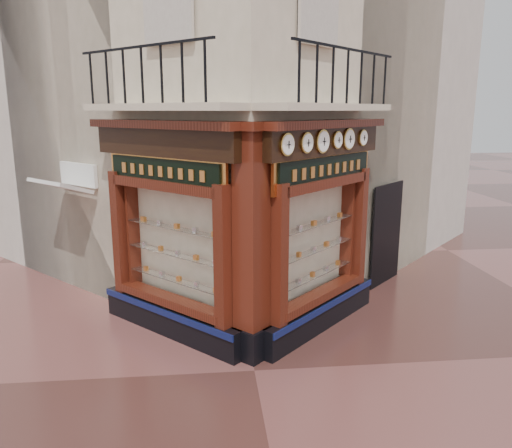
{
  "coord_description": "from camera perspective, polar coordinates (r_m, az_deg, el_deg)",
  "views": [
    {
      "loc": [
        -0.72,
        -7.36,
        4.15
      ],
      "look_at": [
        0.23,
        2.0,
        2.0
      ],
      "focal_mm": 35.0,
      "sensor_mm": 36.0,
      "label": 1
    }
  ],
  "objects": [
    {
      "name": "awning",
      "position": [
        12.15,
        -20.47,
        -7.92
      ],
      "size": [
        1.51,
        1.51,
        0.33
      ],
      "primitive_type": null,
      "rotation": [
        0.32,
        0.0,
        2.36
      ],
      "color": "silver",
      "rests_on": "ground"
    },
    {
      "name": "clock_c",
      "position": [
        8.81,
        7.62,
        9.34
      ],
      "size": [
        0.33,
        0.33,
        0.41
      ],
      "rotation": [
        0.0,
        0.0,
        0.79
      ],
      "color": "gold",
      "rests_on": "ground"
    },
    {
      "name": "shopfront_right",
      "position": [
        9.43,
        7.4,
        -0.53
      ],
      "size": [
        2.86,
        2.86,
        3.98
      ],
      "rotation": [
        0.0,
        0.0,
        0.79
      ],
      "color": "black",
      "rests_on": "ground"
    },
    {
      "name": "signboard_right",
      "position": [
        9.2,
        8.02,
        6.22
      ],
      "size": [
        2.29,
        2.29,
        0.61
      ],
      "rotation": [
        0.0,
        0.0,
        0.79
      ],
      "color": "#E99744",
      "rests_on": "ground"
    },
    {
      "name": "clock_d",
      "position": [
        9.24,
        9.28,
        9.45
      ],
      "size": [
        0.26,
        0.26,
        0.31
      ],
      "rotation": [
        0.0,
        0.0,
        0.79
      ],
      "color": "gold",
      "rests_on": "ground"
    },
    {
      "name": "clock_b",
      "position": [
        8.4,
        5.83,
        9.22
      ],
      "size": [
        0.28,
        0.28,
        0.35
      ],
      "rotation": [
        0.0,
        0.0,
        0.79
      ],
      "color": "gold",
      "rests_on": "ground"
    },
    {
      "name": "signboard_left",
      "position": [
        8.96,
        -10.55,
        5.96
      ],
      "size": [
        2.17,
        2.17,
        0.58
      ],
      "rotation": [
        0.0,
        0.0,
        2.36
      ],
      "color": "#E99744",
      "rests_on": "ground"
    },
    {
      "name": "neighbour_left",
      "position": [
        16.14,
        -12.59,
        17.4
      ],
      "size": [
        11.31,
        11.31,
        11.0
      ],
      "primitive_type": "cube",
      "rotation": [
        0.0,
        0.0,
        0.79
      ],
      "color": "beige",
      "rests_on": "ground"
    },
    {
      "name": "neighbour_right",
      "position": [
        16.36,
        5.77,
        17.57
      ],
      "size": [
        11.31,
        11.31,
        11.0
      ],
      "primitive_type": "cube",
      "rotation": [
        0.0,
        0.0,
        0.79
      ],
      "color": "beige",
      "rests_on": "ground"
    },
    {
      "name": "balcony",
      "position": [
        8.87,
        -1.17,
        13.33
      ],
      "size": [
        5.94,
        2.97,
        1.03
      ],
      "color": "beige",
      "rests_on": "ground"
    },
    {
      "name": "clock_a",
      "position": [
        7.94,
        3.57,
        9.05
      ],
      "size": [
        0.29,
        0.29,
        0.36
      ],
      "rotation": [
        0.0,
        0.0,
        0.79
      ],
      "color": "gold",
      "rests_on": "ground"
    },
    {
      "name": "corner_pilaster",
      "position": [
        8.19,
        -0.54,
        -2.7
      ],
      "size": [
        0.85,
        0.85,
        3.98
      ],
      "rotation": [
        0.0,
        0.0,
        0.79
      ],
      "color": "black",
      "rests_on": "ground"
    },
    {
      "name": "main_building",
      "position": [
        13.66,
        -2.9,
        20.67
      ],
      "size": [
        11.31,
        11.31,
        12.0
      ],
      "primitive_type": "cube",
      "rotation": [
        0.0,
        0.0,
        0.79
      ],
      "color": "beige",
      "rests_on": "ground"
    },
    {
      "name": "clock_f",
      "position": [
        10.1,
        12.12,
        9.61
      ],
      "size": [
        0.26,
        0.26,
        0.32
      ],
      "rotation": [
        0.0,
        0.0,
        0.79
      ],
      "color": "gold",
      "rests_on": "ground"
    },
    {
      "name": "clock_e",
      "position": [
        9.61,
        10.56,
        9.52
      ],
      "size": [
        0.32,
        0.32,
        0.4
      ],
      "rotation": [
        0.0,
        0.0,
        0.79
      ],
      "color": "gold",
      "rests_on": "ground"
    },
    {
      "name": "shopfront_left",
      "position": [
        9.21,
        -9.9,
        -0.94
      ],
      "size": [
        2.86,
        2.86,
        3.98
      ],
      "rotation": [
        0.0,
        0.0,
        2.36
      ],
      "color": "black",
      "rests_on": "ground"
    },
    {
      "name": "ground",
      "position": [
        8.48,
        -0.18,
        -16.41
      ],
      "size": [
        80.0,
        80.0,
        0.0
      ],
      "primitive_type": "plane",
      "color": "#472621",
      "rests_on": "ground"
    }
  ]
}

